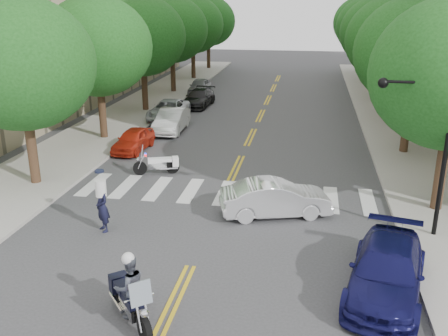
% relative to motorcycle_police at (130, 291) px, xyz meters
% --- Properties ---
extents(ground, '(140.00, 140.00, 0.00)m').
position_rel_motorcycle_police_xyz_m(ground, '(0.89, 3.08, -0.93)').
color(ground, '#38383A').
rests_on(ground, ground).
extents(sidewalk_left, '(5.00, 60.00, 0.15)m').
position_rel_motorcycle_police_xyz_m(sidewalk_left, '(-8.61, 25.08, -0.85)').
color(sidewalk_left, '#9E9991').
rests_on(sidewalk_left, ground).
extents(sidewalk_right, '(5.00, 60.00, 0.15)m').
position_rel_motorcycle_police_xyz_m(sidewalk_right, '(10.39, 25.08, -0.85)').
color(sidewalk_right, '#9E9991').
rests_on(sidewalk_right, ground).
extents(tree_l_0, '(6.40, 6.40, 8.45)m').
position_rel_motorcycle_police_xyz_m(tree_l_0, '(-7.91, 9.08, 4.63)').
color(tree_l_0, '#382316').
rests_on(tree_l_0, ground).
extents(tree_l_1, '(6.40, 6.40, 8.45)m').
position_rel_motorcycle_police_xyz_m(tree_l_1, '(-7.91, 17.08, 4.63)').
color(tree_l_1, '#382316').
rests_on(tree_l_1, ground).
extents(tree_l_2, '(6.40, 6.40, 8.45)m').
position_rel_motorcycle_police_xyz_m(tree_l_2, '(-7.91, 25.08, 4.63)').
color(tree_l_2, '#382316').
rests_on(tree_l_2, ground).
extents(tree_l_3, '(6.40, 6.40, 8.45)m').
position_rel_motorcycle_police_xyz_m(tree_l_3, '(-7.91, 33.08, 4.63)').
color(tree_l_3, '#382316').
rests_on(tree_l_3, ground).
extents(tree_l_4, '(6.40, 6.40, 8.45)m').
position_rel_motorcycle_police_xyz_m(tree_l_4, '(-7.91, 41.08, 4.63)').
color(tree_l_4, '#382316').
rests_on(tree_l_4, ground).
extents(tree_l_5, '(6.40, 6.40, 8.45)m').
position_rel_motorcycle_police_xyz_m(tree_l_5, '(-7.91, 49.08, 4.63)').
color(tree_l_5, '#382316').
rests_on(tree_l_5, ground).
extents(tree_r_1, '(6.40, 6.40, 8.45)m').
position_rel_motorcycle_police_xyz_m(tree_r_1, '(9.69, 17.08, 4.63)').
color(tree_r_1, '#382316').
rests_on(tree_r_1, ground).
extents(tree_r_2, '(6.40, 6.40, 8.45)m').
position_rel_motorcycle_police_xyz_m(tree_r_2, '(9.69, 25.08, 4.63)').
color(tree_r_2, '#382316').
rests_on(tree_r_2, ground).
extents(tree_r_3, '(6.40, 6.40, 8.45)m').
position_rel_motorcycle_police_xyz_m(tree_r_3, '(9.69, 33.08, 4.63)').
color(tree_r_3, '#382316').
rests_on(tree_r_3, ground).
extents(tree_r_4, '(6.40, 6.40, 8.45)m').
position_rel_motorcycle_police_xyz_m(tree_r_4, '(9.69, 41.08, 4.63)').
color(tree_r_4, '#382316').
rests_on(tree_r_4, ground).
extents(tree_r_5, '(6.40, 6.40, 8.45)m').
position_rel_motorcycle_police_xyz_m(tree_r_5, '(9.69, 49.08, 4.63)').
color(tree_r_5, '#382316').
rests_on(tree_r_5, ground).
extents(traffic_signal_pole, '(2.82, 0.42, 6.00)m').
position_rel_motorcycle_police_xyz_m(traffic_signal_pole, '(8.61, 6.58, 2.79)').
color(traffic_signal_pole, black).
rests_on(traffic_signal_pole, ground).
extents(motorcycle_police, '(1.86, 2.15, 2.09)m').
position_rel_motorcycle_police_xyz_m(motorcycle_police, '(0.00, 0.00, 0.00)').
color(motorcycle_police, black).
rests_on(motorcycle_police, ground).
extents(motorcycle_parked, '(2.20, 1.06, 1.47)m').
position_rel_motorcycle_police_xyz_m(motorcycle_parked, '(-2.66, 11.57, -0.42)').
color(motorcycle_parked, black).
rests_on(motorcycle_parked, ground).
extents(officer_standing, '(0.82, 0.83, 1.93)m').
position_rel_motorcycle_police_xyz_m(officer_standing, '(-2.90, 5.08, 0.04)').
color(officer_standing, black).
rests_on(officer_standing, ground).
extents(convertible, '(4.62, 2.73, 1.44)m').
position_rel_motorcycle_police_xyz_m(convertible, '(3.28, 7.58, -0.21)').
color(convertible, white).
rests_on(convertible, ground).
extents(sedan_blue, '(3.09, 5.35, 1.46)m').
position_rel_motorcycle_police_xyz_m(sedan_blue, '(6.89, 2.58, -0.20)').
color(sedan_blue, '#111147').
rests_on(sedan_blue, ground).
extents(parked_car_a, '(1.70, 3.80, 1.27)m').
position_rel_motorcycle_police_xyz_m(parked_car_a, '(-5.29, 15.07, -0.30)').
color(parked_car_a, red).
rests_on(parked_car_a, ground).
extents(parked_car_b, '(1.69, 4.53, 1.48)m').
position_rel_motorcycle_police_xyz_m(parked_car_b, '(-4.31, 19.55, -0.19)').
color(parked_car_b, silver).
rests_on(parked_car_b, ground).
extents(parked_car_c, '(2.35, 4.97, 1.37)m').
position_rel_motorcycle_police_xyz_m(parked_car_c, '(-5.41, 22.69, -0.24)').
color(parked_car_c, silver).
rests_on(parked_car_c, ground).
extents(parked_car_d, '(2.12, 4.66, 1.32)m').
position_rel_motorcycle_police_xyz_m(parked_car_d, '(-4.31, 27.58, -0.27)').
color(parked_car_d, black).
rests_on(parked_car_d, ground).
extents(parked_car_e, '(1.67, 4.03, 1.37)m').
position_rel_motorcycle_police_xyz_m(parked_car_e, '(-5.41, 32.80, -0.24)').
color(parked_car_e, gray).
rests_on(parked_car_e, ground).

